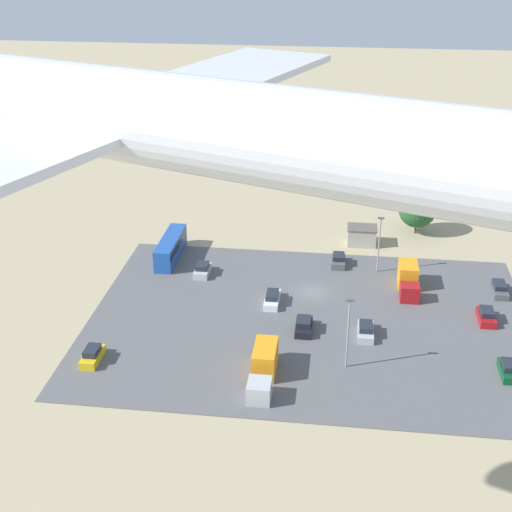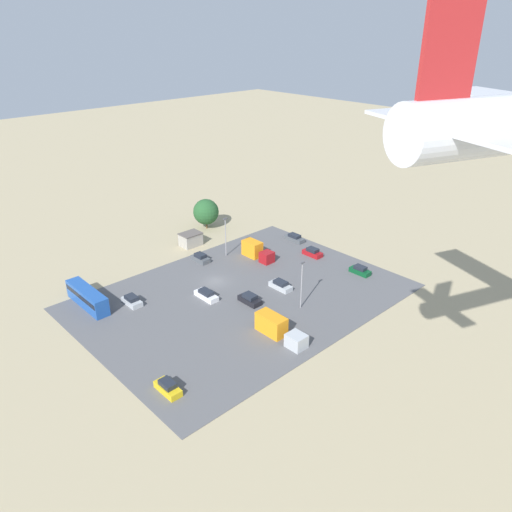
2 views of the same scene
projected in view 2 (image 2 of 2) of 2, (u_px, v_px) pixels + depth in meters
ground_plane at (215, 282)px, 91.77m from camera, size 400.00×400.00×0.00m
parking_lot_surface at (243, 297)px, 86.83m from camera, size 53.90×39.41×0.08m
shed_building at (191, 239)px, 106.02m from camera, size 4.46×3.40×2.82m
bus at (87, 297)px, 83.30m from camera, size 2.45×10.75×3.15m
parked_car_0 at (360, 270)px, 94.36m from camera, size 1.73×4.05×1.54m
parked_car_1 at (250, 299)px, 84.63m from camera, size 1.95×4.20×1.59m
parked_car_2 at (281, 285)px, 89.06m from camera, size 1.85×4.37×1.54m
parked_car_3 at (200, 258)px, 99.16m from camera, size 1.89×4.01×1.63m
parked_car_4 at (312, 252)px, 101.57m from camera, size 1.89×4.13×1.62m
parked_car_5 at (168, 387)px, 64.26m from camera, size 1.75×4.14×1.64m
parked_car_6 at (294, 238)px, 108.40m from camera, size 1.81×4.67×1.50m
parked_car_7 at (206, 295)px, 86.01m from camera, size 1.80×4.77×1.51m
parked_car_8 at (132, 301)px, 84.13m from camera, size 1.92×4.02×1.58m
parked_truck_0 at (256, 251)px, 100.40m from camera, size 2.42×7.35×3.17m
parked_truck_1 at (278, 329)px, 75.25m from camera, size 2.43×9.06×3.04m
tree_near_shed at (206, 212)px, 113.62m from camera, size 5.85×5.85×6.98m
light_pole_lot_centre at (302, 283)px, 81.45m from camera, size 0.90×0.28×8.45m
light_pole_lot_edge at (226, 235)px, 99.89m from camera, size 0.90×0.28×8.16m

